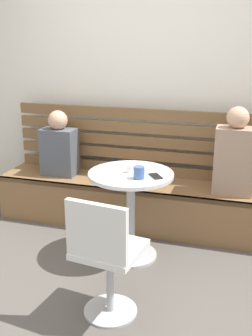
% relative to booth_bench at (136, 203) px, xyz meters
% --- Properties ---
extents(ground, '(8.00, 8.00, 0.00)m').
position_rel_booth_bench_xyz_m(ground, '(0.00, -1.20, -0.22)').
color(ground, '#514C47').
extents(back_wall, '(5.20, 0.10, 2.90)m').
position_rel_booth_bench_xyz_m(back_wall, '(0.00, 0.44, 1.23)').
color(back_wall, silver).
rests_on(back_wall, ground).
extents(booth_bench, '(2.70, 0.52, 0.44)m').
position_rel_booth_bench_xyz_m(booth_bench, '(0.00, 0.00, 0.00)').
color(booth_bench, brown).
rests_on(booth_bench, ground).
extents(booth_backrest, '(2.65, 0.04, 0.66)m').
position_rel_booth_bench_xyz_m(booth_backrest, '(0.00, 0.24, 0.56)').
color(booth_backrest, brown).
rests_on(booth_backrest, booth_bench).
extents(cafe_table, '(0.68, 0.68, 0.74)m').
position_rel_booth_bench_xyz_m(cafe_table, '(0.13, -0.61, 0.30)').
color(cafe_table, '#ADADB2').
rests_on(cafe_table, ground).
extents(white_chair, '(0.45, 0.45, 0.85)m').
position_rel_booth_bench_xyz_m(white_chair, '(0.19, -1.43, 0.24)').
color(white_chair, '#ADADB2').
rests_on(white_chair, ground).
extents(person_adult, '(0.34, 0.22, 0.77)m').
position_rel_booth_bench_xyz_m(person_adult, '(0.89, -0.03, 0.56)').
color(person_adult, '#9E7F6B').
rests_on(person_adult, booth_bench).
extents(person_child_left, '(0.34, 0.22, 0.65)m').
position_rel_booth_bench_xyz_m(person_child_left, '(-0.79, 0.01, 0.50)').
color(person_child_left, '#4C515B').
rests_on(person_child_left, booth_bench).
extents(cup_espresso_small, '(0.06, 0.06, 0.05)m').
position_rel_booth_bench_xyz_m(cup_espresso_small, '(0.12, -0.61, 0.55)').
color(cup_espresso_small, silver).
rests_on(cup_espresso_small, cafe_table).
extents(cup_mug_blue, '(0.08, 0.08, 0.09)m').
position_rel_booth_bench_xyz_m(cup_mug_blue, '(0.22, -0.73, 0.57)').
color(cup_mug_blue, '#3D5B9E').
rests_on(cup_mug_blue, cafe_table).
extents(phone_on_table, '(0.14, 0.16, 0.01)m').
position_rel_booth_bench_xyz_m(phone_on_table, '(0.33, -0.65, 0.52)').
color(phone_on_table, black).
rests_on(phone_on_table, cafe_table).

